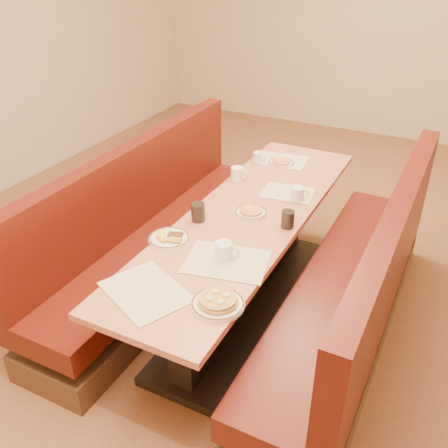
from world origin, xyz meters
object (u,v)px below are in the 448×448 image
at_px(booth_right, 354,296).
at_px(coffee_mug_b, 238,174).
at_px(booth_left, 155,239).
at_px(pancake_plate, 218,302).
at_px(diner_table, 246,263).
at_px(soda_tumbler_mid, 288,219).
at_px(soda_tumbler_near, 198,212).
at_px(coffee_mug_d, 258,157).
at_px(coffee_mug_a, 224,251).
at_px(coffee_mug_c, 298,194).
at_px(eggs_plate, 168,238).

bearing_deg(booth_right, coffee_mug_b, 156.93).
relative_size(booth_left, pancake_plate, 9.63).
xyz_separation_m(diner_table, coffee_mug_b, (-0.28, 0.43, 0.43)).
bearing_deg(soda_tumbler_mid, soda_tumbler_near, -161.84).
distance_m(coffee_mug_d, soda_tumbler_near, 1.01).
relative_size(booth_left, soda_tumbler_near, 21.36).
distance_m(booth_right, coffee_mug_a, 0.93).
distance_m(coffee_mug_a, soda_tumbler_near, 0.46).
distance_m(booth_left, booth_right, 1.46).
distance_m(diner_table, coffee_mug_d, 0.94).
bearing_deg(coffee_mug_c, coffee_mug_a, -120.08).
distance_m(soda_tumbler_near, soda_tumbler_mid, 0.55).
bearing_deg(coffee_mug_d, coffee_mug_a, -58.20).
bearing_deg(soda_tumbler_mid, booth_right, 4.65).
bearing_deg(coffee_mug_b, coffee_mug_c, -31.54).
xyz_separation_m(coffee_mug_d, soda_tumbler_near, (0.04, -1.01, 0.02)).
bearing_deg(diner_table, booth_right, 0.00).
distance_m(diner_table, pancake_plate, 1.00).
xyz_separation_m(coffee_mug_b, soda_tumbler_mid, (0.56, -0.47, 0.00)).
height_order(booth_right, pancake_plate, booth_right).
relative_size(pancake_plate, soda_tumbler_mid, 2.37).
bearing_deg(soda_tumbler_mid, coffee_mug_c, 100.35).
distance_m(coffee_mug_b, coffee_mug_c, 0.50).
distance_m(booth_left, coffee_mug_d, 1.01).
xyz_separation_m(diner_table, booth_left, (-0.73, 0.00, -0.01)).
relative_size(coffee_mug_c, soda_tumbler_near, 1.05).
distance_m(eggs_plate, soda_tumbler_near, 0.28).
height_order(pancake_plate, coffee_mug_a, coffee_mug_a).
bearing_deg(pancake_plate, soda_tumbler_mid, 87.72).
distance_m(coffee_mug_c, soda_tumbler_mid, 0.37).
bearing_deg(soda_tumbler_near, eggs_plate, -98.40).
distance_m(eggs_plate, coffee_mug_a, 0.38).
height_order(booth_right, coffee_mug_d, booth_right).
relative_size(pancake_plate, soda_tumbler_near, 2.22).
relative_size(coffee_mug_a, soda_tumbler_mid, 1.23).
bearing_deg(coffee_mug_d, diner_table, -54.95).
bearing_deg(eggs_plate, coffee_mug_c, 58.51).
height_order(coffee_mug_a, soda_tumbler_mid, soda_tumbler_mid).
bearing_deg(eggs_plate, diner_table, 59.81).
bearing_deg(coffee_mug_b, soda_tumbler_mid, -59.43).
bearing_deg(coffee_mug_b, diner_table, -76.71).
height_order(booth_right, soda_tumbler_near, booth_right).
bearing_deg(pancake_plate, booth_right, 61.09).
distance_m(pancake_plate, eggs_plate, 0.66).
xyz_separation_m(booth_right, coffee_mug_a, (-0.64, -0.51, 0.44)).
bearing_deg(diner_table, coffee_mug_c, 56.62).
relative_size(eggs_plate, coffee_mug_a, 1.78).
height_order(booth_left, soda_tumbler_near, booth_left).
bearing_deg(coffee_mug_b, booth_left, -156.15).
height_order(eggs_plate, coffee_mug_c, coffee_mug_c).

